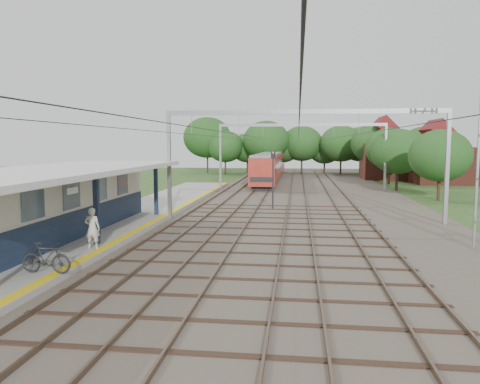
{
  "coord_description": "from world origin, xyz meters",
  "views": [
    {
      "loc": [
        3.18,
        -14.09,
        4.92
      ],
      "look_at": [
        -0.77,
        17.71,
        1.6
      ],
      "focal_mm": 35.0,
      "sensor_mm": 36.0,
      "label": 1
    }
  ],
  "objects_px": {
    "bicycle": "(46,258)",
    "train": "(271,165)",
    "person": "(92,228)",
    "signal_post": "(273,173)"
  },
  "relations": [
    {
      "from": "person",
      "to": "bicycle",
      "type": "bearing_deg",
      "value": 85.59
    },
    {
      "from": "person",
      "to": "signal_post",
      "type": "relative_size",
      "value": 0.41
    },
    {
      "from": "person",
      "to": "signal_post",
      "type": "height_order",
      "value": "signal_post"
    },
    {
      "from": "bicycle",
      "to": "train",
      "type": "relative_size",
      "value": 0.05
    },
    {
      "from": "train",
      "to": "bicycle",
      "type": "bearing_deg",
      "value": -95.94
    },
    {
      "from": "signal_post",
      "to": "train",
      "type": "bearing_deg",
      "value": 111.9
    },
    {
      "from": "person",
      "to": "train",
      "type": "relative_size",
      "value": 0.05
    },
    {
      "from": "train",
      "to": "signal_post",
      "type": "bearing_deg",
      "value": -86.43
    },
    {
      "from": "bicycle",
      "to": "train",
      "type": "distance_m",
      "value": 49.32
    },
    {
      "from": "bicycle",
      "to": "train",
      "type": "height_order",
      "value": "train"
    }
  ]
}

